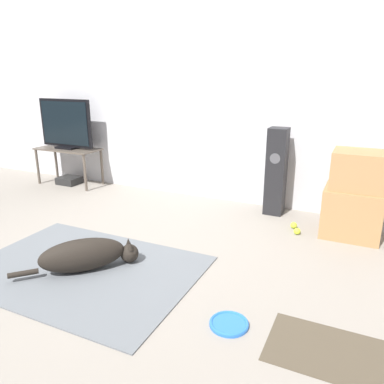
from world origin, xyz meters
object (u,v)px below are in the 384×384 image
at_px(cardboard_box_lower, 352,212).
at_px(game_console, 69,180).
at_px(floor_speaker, 276,172).
at_px(tv, 66,124).
at_px(cardboard_box_upper, 359,170).
at_px(tennis_ball_by_boxes, 297,231).
at_px(dog, 86,255).
at_px(tennis_ball_near_speaker, 294,225).
at_px(frisbee, 229,324).
at_px(tv_stand, 68,154).

distance_m(cardboard_box_lower, game_console, 3.76).
distance_m(floor_speaker, game_console, 2.97).
bearing_deg(floor_speaker, cardboard_box_lower, -19.55).
relative_size(floor_speaker, tv, 1.13).
height_order(cardboard_box_upper, tennis_ball_by_boxes, cardboard_box_upper).
xyz_separation_m(dog, tennis_ball_near_speaker, (1.33, 1.58, -0.10)).
distance_m(floor_speaker, tennis_ball_by_boxes, 0.75).
height_order(tennis_ball_by_boxes, tennis_ball_near_speaker, same).
height_order(dog, game_console, dog).
bearing_deg(frisbee, tennis_ball_by_boxes, 85.54).
bearing_deg(tv, cardboard_box_upper, -3.43).
height_order(cardboard_box_upper, tv_stand, cardboard_box_upper).
relative_size(cardboard_box_lower, tennis_ball_near_speaker, 8.00).
height_order(floor_speaker, tennis_ball_near_speaker, floor_speaker).
relative_size(floor_speaker, tennis_ball_near_speaker, 14.56).
relative_size(tennis_ball_near_speaker, game_console, 0.22).
height_order(dog, floor_speaker, floor_speaker).
xyz_separation_m(dog, tennis_ball_by_boxes, (1.38, 1.44, -0.10)).
bearing_deg(game_console, dog, -44.42).
relative_size(tv_stand, tennis_ball_near_speaker, 13.85).
distance_m(frisbee, tv_stand, 3.76).
height_order(cardboard_box_upper, tv, tv).
height_order(cardboard_box_lower, tv_stand, tv_stand).
bearing_deg(cardboard_box_lower, tv_stand, 176.54).
bearing_deg(frisbee, dog, 172.45).
height_order(dog, cardboard_box_upper, cardboard_box_upper).
xyz_separation_m(tennis_ball_by_boxes, game_console, (-3.29, 0.43, 0.02)).
distance_m(tv_stand, tennis_ball_near_speaker, 3.24).
xyz_separation_m(floor_speaker, game_console, (-2.94, -0.07, -0.43)).
relative_size(dog, frisbee, 3.06).
bearing_deg(game_console, tennis_ball_near_speaker, -5.12).
height_order(frisbee, game_console, game_console).
relative_size(tennis_ball_by_boxes, tennis_ball_near_speaker, 1.00).
height_order(dog, tennis_ball_by_boxes, dog).
height_order(tennis_ball_near_speaker, game_console, game_console).
bearing_deg(tennis_ball_by_boxes, tv, 172.40).
bearing_deg(tv_stand, tv, 90.00).
distance_m(cardboard_box_lower, floor_speaker, 0.90).
bearing_deg(tennis_ball_near_speaker, tv, 174.71).
height_order(tv, game_console, tv).
bearing_deg(tennis_ball_by_boxes, cardboard_box_upper, 23.87).
bearing_deg(floor_speaker, tennis_ball_by_boxes, -54.70).
height_order(tv, tennis_ball_near_speaker, tv).
height_order(frisbee, floor_speaker, floor_speaker).
distance_m(tv, tennis_ball_near_speaker, 3.32).
bearing_deg(tv, game_console, -165.45).
bearing_deg(tennis_ball_near_speaker, tv_stand, 174.76).
relative_size(frisbee, tennis_ball_near_speaker, 3.74).
xyz_separation_m(cardboard_box_lower, cardboard_box_upper, (0.01, 0.00, 0.41)).
height_order(tv, tennis_ball_by_boxes, tv).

